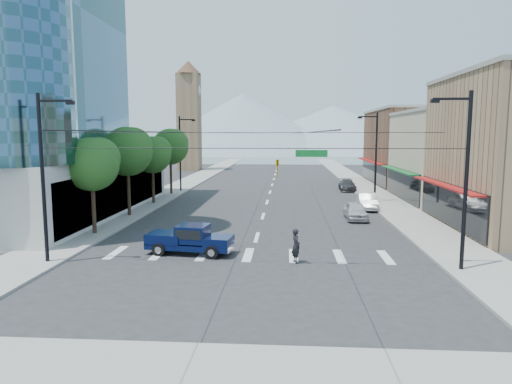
% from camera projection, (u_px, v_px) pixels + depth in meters
% --- Properties ---
extents(ground, '(160.00, 160.00, 0.00)m').
position_uv_depth(ground, '(250.00, 262.00, 24.73)').
color(ground, '#28282B').
rests_on(ground, ground).
extents(sidewalk_left, '(4.00, 120.00, 0.15)m').
position_uv_depth(sidewalk_left, '(189.00, 182.00, 65.11)').
color(sidewalk_left, gray).
rests_on(sidewalk_left, ground).
extents(sidewalk_right, '(4.00, 120.00, 0.15)m').
position_uv_depth(sidewalk_right, '(359.00, 183.00, 63.51)').
color(sidewalk_right, gray).
rests_on(sidewalk_right, ground).
extents(sidewalk_cross, '(28.00, 4.00, 0.15)m').
position_uv_depth(sidewalk_cross, '(215.00, 378.00, 12.84)').
color(sidewalk_cross, gray).
rests_on(sidewalk_cross, ground).
extents(shop_mid, '(12.00, 14.00, 9.00)m').
position_uv_depth(shop_mid, '(463.00, 158.00, 46.57)').
color(shop_mid, tan).
rests_on(shop_mid, ground).
extents(shop_far, '(12.00, 18.00, 10.00)m').
position_uv_depth(shop_far, '(419.00, 148.00, 62.35)').
color(shop_far, brown).
rests_on(shop_far, ground).
extents(clock_tower, '(4.80, 4.80, 20.40)m').
position_uv_depth(clock_tower, '(189.00, 114.00, 85.84)').
color(clock_tower, '#8C6B4C').
rests_on(clock_tower, ground).
extents(mountain_left, '(80.00, 80.00, 22.00)m').
position_uv_depth(mountain_left, '(242.00, 123.00, 172.79)').
color(mountain_left, gray).
rests_on(mountain_left, ground).
extents(mountain_right, '(90.00, 90.00, 18.00)m').
position_uv_depth(mountain_right, '(333.00, 129.00, 180.60)').
color(mountain_right, gray).
rests_on(mountain_right, ground).
extents(tree_near, '(3.65, 3.64, 6.71)m').
position_uv_depth(tree_near, '(94.00, 163.00, 30.87)').
color(tree_near, black).
rests_on(tree_near, ground).
extents(tree_midnear, '(4.09, 4.09, 7.52)m').
position_uv_depth(tree_midnear, '(129.00, 150.00, 37.72)').
color(tree_midnear, black).
rests_on(tree_midnear, ground).
extents(tree_midfar, '(3.65, 3.64, 6.71)m').
position_uv_depth(tree_midfar, '(154.00, 154.00, 44.73)').
color(tree_midfar, black).
rests_on(tree_midfar, ground).
extents(tree_far, '(4.09, 4.09, 7.52)m').
position_uv_depth(tree_far, '(172.00, 146.00, 51.58)').
color(tree_far, black).
rests_on(tree_far, ground).
extents(signal_rig, '(21.80, 0.20, 9.00)m').
position_uv_depth(signal_rig, '(252.00, 179.00, 23.14)').
color(signal_rig, black).
rests_on(signal_rig, ground).
extents(lamp_pole_nw, '(2.00, 0.25, 9.00)m').
position_uv_depth(lamp_pole_nw, '(181.00, 151.00, 54.51)').
color(lamp_pole_nw, black).
rests_on(lamp_pole_nw, ground).
extents(lamp_pole_ne, '(2.00, 0.25, 9.00)m').
position_uv_depth(lamp_pole_ne, '(375.00, 154.00, 45.16)').
color(lamp_pole_ne, black).
rests_on(lamp_pole_ne, ground).
extents(pickup_truck, '(5.22, 2.48, 1.70)m').
position_uv_depth(pickup_truck, '(190.00, 239.00, 26.41)').
color(pickup_truck, '#08123D').
rests_on(pickup_truck, ground).
extents(pedestrian, '(0.67, 0.80, 1.88)m').
position_uv_depth(pedestrian, '(296.00, 246.00, 24.54)').
color(pedestrian, black).
rests_on(pedestrian, ground).
extents(parked_car_near, '(1.69, 4.16, 1.42)m').
position_uv_depth(parked_car_near, '(356.00, 211.00, 37.04)').
color(parked_car_near, silver).
rests_on(parked_car_near, ground).
extents(parked_car_mid, '(1.90, 4.64, 1.50)m').
position_uv_depth(parked_car_mid, '(367.00, 201.00, 42.01)').
color(parked_car_mid, silver).
rests_on(parked_car_mid, ground).
extents(parked_car_far, '(1.99, 4.68, 1.35)m').
position_uv_depth(parked_car_far, '(347.00, 185.00, 55.88)').
color(parked_car_far, '#323235').
rests_on(parked_car_far, ground).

